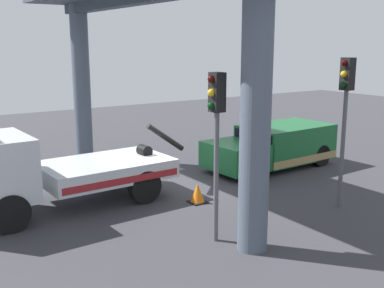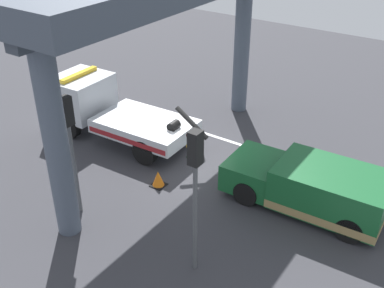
% 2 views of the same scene
% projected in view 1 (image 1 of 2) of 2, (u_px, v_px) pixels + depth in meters
% --- Properties ---
extents(ground_plane, '(60.00, 40.00, 0.10)m').
position_uv_depth(ground_plane, '(174.00, 187.00, 15.88)').
color(ground_plane, '#38383D').
extents(lane_stripe_west, '(2.60, 0.16, 0.01)m').
position_uv_depth(lane_stripe_west, '(262.00, 151.00, 21.01)').
color(lane_stripe_west, silver).
rests_on(lane_stripe_west, ground).
extents(lane_stripe_mid, '(2.60, 0.16, 0.01)m').
position_uv_depth(lane_stripe_mid, '(141.00, 171.00, 17.75)').
color(lane_stripe_mid, silver).
rests_on(lane_stripe_mid, ground).
extents(tow_truck_white, '(7.29, 2.61, 2.46)m').
position_uv_depth(tow_truck_white, '(42.00, 170.00, 13.24)').
color(tow_truck_white, silver).
rests_on(tow_truck_white, ground).
extents(towed_van_green, '(5.27, 2.39, 1.58)m').
position_uv_depth(towed_van_green, '(275.00, 147.00, 18.19)').
color(towed_van_green, '#195B2D').
rests_on(towed_van_green, ground).
extents(traffic_light_near, '(0.39, 0.32, 4.30)m').
position_uv_depth(traffic_light_near, '(345.00, 100.00, 13.25)').
color(traffic_light_near, '#515456').
rests_on(traffic_light_near, ground).
extents(traffic_light_far, '(0.39, 0.32, 4.04)m').
position_uv_depth(traffic_light_far, '(216.00, 120.00, 10.85)').
color(traffic_light_far, '#515456').
rests_on(traffic_light_far, ground).
extents(traffic_cone_orange, '(0.49, 0.49, 0.59)m').
position_uv_depth(traffic_cone_orange, '(198.00, 194.00, 14.15)').
color(traffic_cone_orange, orange).
rests_on(traffic_cone_orange, ground).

